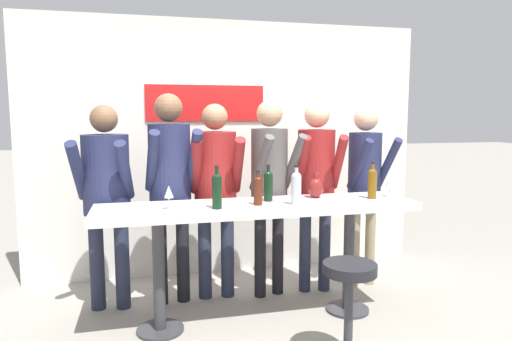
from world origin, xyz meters
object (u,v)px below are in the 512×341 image
(person_left, at_px, (170,174))
(wine_glass_0, at_px, (169,192))
(wine_bottle_1, at_px, (372,182))
(person_right, at_px, (365,174))
(person_center, at_px, (270,175))
(wine_bottle_2, at_px, (258,189))
(tasting_table, at_px, (259,221))
(wine_glass_1, at_px, (390,182))
(person_far_left, at_px, (106,185))
(person_center_right, at_px, (316,175))
(person_center_left, at_px, (216,179))
(wine_bottle_0, at_px, (217,189))
(bar_stool, at_px, (349,297))
(wine_bottle_3, at_px, (268,184))
(decorative_vase, at_px, (316,187))
(wine_bottle_4, at_px, (296,187))

(person_left, height_order, wine_glass_0, person_left)
(person_left, height_order, wine_bottle_1, person_left)
(person_right, bearing_deg, person_left, 176.07)
(person_center, distance_m, wine_bottle_2, 0.60)
(wine_bottle_2, bearing_deg, person_left, 137.37)
(tasting_table, distance_m, wine_glass_1, 1.18)
(person_far_left, xyz_separation_m, person_left, (0.52, 0.00, 0.07))
(person_center_right, height_order, wine_bottle_2, person_center_right)
(wine_glass_1, bearing_deg, wine_bottle_2, -176.27)
(person_center_left, relative_size, person_center_right, 0.99)
(wine_bottle_0, bearing_deg, tasting_table, 19.43)
(wine_bottle_0, relative_size, wine_glass_1, 1.82)
(wine_bottle_1, bearing_deg, bar_stool, -126.13)
(person_center_left, relative_size, wine_glass_0, 9.88)
(person_left, bearing_deg, person_far_left, 173.19)
(person_left, distance_m, wine_bottle_3, 0.87)
(person_center_right, bearing_deg, wine_glass_0, -150.11)
(person_far_left, bearing_deg, person_left, 7.94)
(person_center_right, relative_size, wine_bottle_2, 6.56)
(person_far_left, relative_size, wine_glass_1, 9.80)
(tasting_table, distance_m, person_far_left, 1.31)
(person_left, distance_m, person_center_right, 1.32)
(tasting_table, xyz_separation_m, person_right, (1.17, 0.52, 0.27))
(wine_bottle_2, bearing_deg, person_center_left, 110.98)
(person_right, bearing_deg, person_center_left, 174.70)
(bar_stool, xyz_separation_m, wine_glass_0, (-1.12, 0.70, 0.63))
(person_far_left, relative_size, person_center_right, 0.98)
(tasting_table, bearing_deg, wine_glass_0, -175.30)
(tasting_table, bearing_deg, bar_stool, -60.49)
(tasting_table, relative_size, decorative_vase, 11.42)
(wine_bottle_2, relative_size, wine_bottle_3, 0.91)
(wine_glass_1, bearing_deg, wine_bottle_4, -170.95)
(wine_bottle_2, distance_m, decorative_vase, 0.58)
(person_right, distance_m, wine_bottle_3, 1.16)
(person_left, height_order, person_center_right, person_left)
(person_center_right, bearing_deg, bar_stool, -92.87)
(person_center_right, xyz_separation_m, decorative_vase, (-0.14, -0.36, -0.05))
(wine_bottle_0, xyz_separation_m, wine_glass_1, (1.49, 0.14, -0.02))
(decorative_vase, bearing_deg, person_far_left, 167.03)
(bar_stool, height_order, decorative_vase, decorative_vase)
(person_right, bearing_deg, wine_bottle_1, -114.96)
(person_far_left, bearing_deg, wine_bottle_1, -6.42)
(person_left, bearing_deg, wine_bottle_0, -71.86)
(person_center, xyz_separation_m, wine_bottle_1, (0.74, -0.51, -0.02))
(person_left, xyz_separation_m, person_center_left, (0.40, 0.03, -0.06))
(person_center_left, height_order, wine_bottle_4, person_center_left)
(decorative_vase, bearing_deg, person_center_left, 151.36)
(wine_bottle_0, bearing_deg, person_left, 115.08)
(person_left, height_order, wine_bottle_3, person_left)
(person_far_left, bearing_deg, person_center_right, 6.69)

